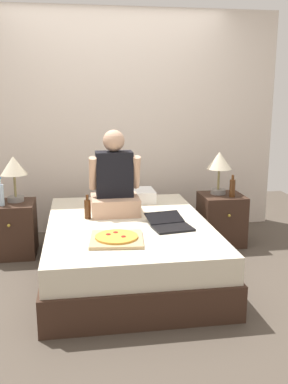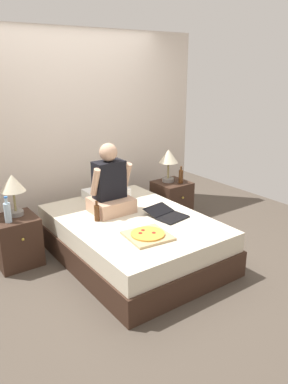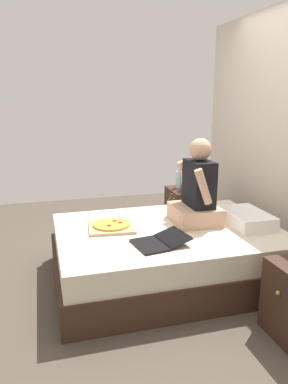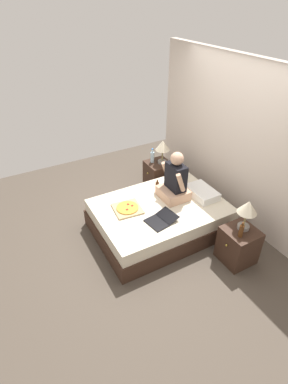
% 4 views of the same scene
% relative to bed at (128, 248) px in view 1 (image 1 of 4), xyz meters
% --- Properties ---
extents(ground_plane, '(5.80, 5.80, 0.00)m').
position_rel_bed_xyz_m(ground_plane, '(0.00, 0.00, -0.24)').
color(ground_plane, '#4C4238').
extents(wall_back, '(3.80, 0.12, 2.50)m').
position_rel_bed_xyz_m(wall_back, '(0.00, 1.36, 1.01)').
color(wall_back, beige).
rests_on(wall_back, ground).
extents(bed, '(1.43, 2.00, 0.48)m').
position_rel_bed_xyz_m(bed, '(0.00, 0.00, 0.00)').
color(bed, '#382319').
rests_on(bed, ground).
extents(nightstand_left, '(0.44, 0.47, 0.54)m').
position_rel_bed_xyz_m(nightstand_left, '(-1.08, 0.62, 0.03)').
color(nightstand_left, '#382319').
rests_on(nightstand_left, ground).
extents(lamp_on_left_nightstand, '(0.26, 0.26, 0.45)m').
position_rel_bed_xyz_m(lamp_on_left_nightstand, '(-1.04, 0.67, 0.63)').
color(lamp_on_left_nightstand, gray).
rests_on(lamp_on_left_nightstand, nightstand_left).
extents(water_bottle, '(0.07, 0.07, 0.28)m').
position_rel_bed_xyz_m(water_bottle, '(-1.16, 0.53, 0.41)').
color(water_bottle, silver).
rests_on(water_bottle, nightstand_left).
extents(nightstand_right, '(0.44, 0.47, 0.54)m').
position_rel_bed_xyz_m(nightstand_right, '(1.08, 0.62, 0.03)').
color(nightstand_right, '#382319').
rests_on(nightstand_right, ground).
extents(lamp_on_right_nightstand, '(0.26, 0.26, 0.45)m').
position_rel_bed_xyz_m(lamp_on_right_nightstand, '(1.05, 0.67, 0.63)').
color(lamp_on_right_nightstand, gray).
rests_on(lamp_on_right_nightstand, nightstand_right).
extents(beer_bottle, '(0.06, 0.06, 0.23)m').
position_rel_bed_xyz_m(beer_bottle, '(1.15, 0.52, 0.40)').
color(beer_bottle, '#512D14').
rests_on(beer_bottle, nightstand_right).
extents(pillow, '(0.52, 0.34, 0.12)m').
position_rel_bed_xyz_m(pillow, '(0.10, 0.72, 0.30)').
color(pillow, white).
rests_on(pillow, bed).
extents(person_seated, '(0.47, 0.40, 0.78)m').
position_rel_bed_xyz_m(person_seated, '(-0.09, 0.31, 0.53)').
color(person_seated, tan).
rests_on(person_seated, bed).
extents(laptop, '(0.38, 0.46, 0.07)m').
position_rel_bed_xyz_m(laptop, '(0.33, -0.20, 0.26)').
color(laptop, black).
rests_on(laptop, bed).
extents(pizza_box, '(0.44, 0.44, 0.04)m').
position_rel_bed_xyz_m(pizza_box, '(-0.15, -0.48, 0.26)').
color(pizza_box, tan).
rests_on(pizza_box, bed).
extents(beer_bottle_on_bed, '(0.06, 0.06, 0.22)m').
position_rel_bed_xyz_m(beer_bottle_on_bed, '(-0.35, 0.15, 0.34)').
color(beer_bottle_on_bed, '#4C2811').
rests_on(beer_bottle_on_bed, bed).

